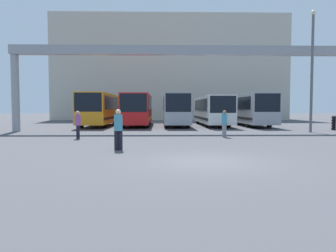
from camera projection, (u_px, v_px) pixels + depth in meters
The scene contains 12 objects.
ground_plane at pixel (205, 162), 11.41m from camera, with size 200.00×200.00×0.00m, color #47474C.
building_backdrop at pixel (170, 71), 54.99m from camera, with size 36.33×12.00×16.11m.
overhead_gantry at pixel (180, 60), 25.70m from camera, with size 26.37×0.80×6.72m.
bus_slot_0 at pixel (99, 108), 33.29m from camera, with size 2.60×10.51×3.28m.
bus_slot_1 at pixel (138, 108), 34.00m from camera, with size 2.56×11.75×3.20m.
bus_slot_2 at pixel (175, 108), 33.93m from camera, with size 2.45×11.43×3.23m.
bus_slot_3 at pixel (212, 109), 34.46m from camera, with size 2.52×12.29×3.03m.
bus_slot_4 at pixel (249, 108), 34.42m from camera, with size 2.49×12.03×3.23m.
pedestrian_near_center at pixel (118, 129), 14.46m from camera, with size 0.38×0.38×1.81m.
pedestrian_mid_right at pixel (224, 123), 20.83m from camera, with size 0.36×0.36×1.72m.
pedestrian_near_left at pixel (78, 124), 19.81m from camera, with size 0.35×0.35×1.69m.
lamp_post at pixel (312, 67), 24.74m from camera, with size 0.36×0.36×9.19m.
Camera 1 is at (-1.56, -11.28, 1.87)m, focal length 35.00 mm.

